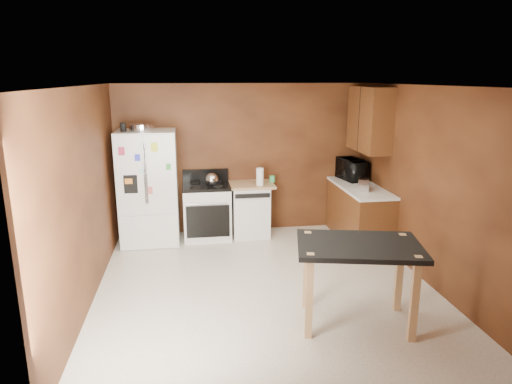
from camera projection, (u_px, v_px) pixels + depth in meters
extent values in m
plane|color=white|center=(264.00, 285.00, 5.86)|extent=(4.50, 4.50, 0.00)
plane|color=white|center=(265.00, 86.00, 5.25)|extent=(4.50, 4.50, 0.00)
plane|color=brown|center=(243.00, 159.00, 7.71)|extent=(4.20, 0.00, 4.20)
plane|color=brown|center=(315.00, 263.00, 3.40)|extent=(4.20, 0.00, 4.20)
plane|color=brown|center=(86.00, 197.00, 5.26)|extent=(0.00, 4.50, 4.50)
plane|color=brown|center=(426.00, 185.00, 5.86)|extent=(0.00, 4.50, 4.50)
cylinder|color=silver|center=(141.00, 127.00, 7.02)|extent=(0.38, 0.38, 0.10)
cylinder|color=black|center=(123.00, 127.00, 6.83)|extent=(0.09, 0.09, 0.13)
sphere|color=silver|center=(212.00, 179.00, 7.30)|extent=(0.21, 0.21, 0.21)
cylinder|color=white|center=(260.00, 177.00, 7.38)|extent=(0.13, 0.13, 0.28)
cylinder|color=#3EA35C|center=(272.00, 179.00, 7.62)|extent=(0.10, 0.10, 0.10)
cube|color=silver|center=(363.00, 184.00, 7.01)|extent=(0.24, 0.30, 0.19)
imported|color=black|center=(352.00, 170.00, 7.73)|extent=(0.50, 0.65, 0.32)
cube|color=white|center=(149.00, 187.00, 7.22)|extent=(0.90, 0.75, 1.80)
cube|color=white|center=(130.00, 176.00, 6.75)|extent=(0.43, 0.02, 1.20)
cube|color=white|center=(161.00, 175.00, 6.81)|extent=(0.43, 0.02, 1.20)
cube|color=white|center=(149.00, 232.00, 7.00)|extent=(0.88, 0.02, 0.54)
cube|color=black|center=(131.00, 184.00, 6.77)|extent=(0.20, 0.01, 0.28)
cylinder|color=silver|center=(144.00, 174.00, 6.75)|extent=(0.02, 0.02, 0.90)
cylinder|color=silver|center=(146.00, 174.00, 6.75)|extent=(0.02, 0.02, 0.90)
cube|color=#BF2D56|center=(121.00, 151.00, 6.62)|extent=(0.09, 0.00, 0.12)
cube|color=#373CEC|center=(137.00, 158.00, 6.68)|extent=(0.08, 0.00, 0.10)
cube|color=#EAFF35|center=(154.00, 147.00, 6.67)|extent=(0.10, 0.00, 0.13)
cube|color=green|center=(168.00, 167.00, 6.77)|extent=(0.07, 0.00, 0.09)
cube|color=orange|center=(129.00, 181.00, 6.74)|extent=(0.11, 0.00, 0.08)
cube|color=#CB5A5B|center=(150.00, 190.00, 6.82)|extent=(0.08, 0.00, 0.11)
cube|color=#9DECEA|center=(142.00, 171.00, 6.73)|extent=(0.07, 0.00, 0.07)
cube|color=white|center=(207.00, 213.00, 7.51)|extent=(0.76, 0.65, 0.85)
cube|color=black|center=(206.00, 186.00, 7.40)|extent=(0.76, 0.65, 0.05)
cube|color=black|center=(205.00, 175.00, 7.65)|extent=(0.76, 0.06, 0.20)
cube|color=black|center=(208.00, 222.00, 7.20)|extent=(0.68, 0.02, 0.52)
cylinder|color=silver|center=(208.00, 204.00, 7.12)|extent=(0.62, 0.02, 0.02)
cylinder|color=black|center=(195.00, 183.00, 7.52)|extent=(0.17, 0.17, 0.02)
cylinder|color=black|center=(217.00, 182.00, 7.57)|extent=(0.17, 0.17, 0.02)
cylinder|color=black|center=(195.00, 187.00, 7.22)|extent=(0.17, 0.17, 0.02)
cylinder|color=black|center=(218.00, 186.00, 7.27)|extent=(0.17, 0.17, 0.02)
cube|color=white|center=(250.00, 210.00, 7.64)|extent=(0.60, 0.60, 0.85)
cube|color=black|center=(253.00, 196.00, 7.26)|extent=(0.56, 0.02, 0.07)
cube|color=tan|center=(250.00, 185.00, 7.53)|extent=(0.78, 0.62, 0.04)
cube|color=brown|center=(359.00, 214.00, 7.40)|extent=(0.60, 1.55, 0.86)
cube|color=white|center=(361.00, 187.00, 7.29)|extent=(0.63, 1.58, 0.04)
cube|color=brown|center=(370.00, 119.00, 7.15)|extent=(0.35, 1.05, 1.00)
cube|color=black|center=(359.00, 120.00, 7.12)|extent=(0.01, 0.01, 1.00)
cube|color=black|center=(359.00, 246.00, 4.75)|extent=(1.43, 1.10, 0.05)
cube|color=tan|center=(307.00, 270.00, 5.20)|extent=(0.09, 0.09, 0.91)
cube|color=tan|center=(399.00, 273.00, 5.14)|extent=(0.09, 0.09, 0.91)
cube|color=tan|center=(309.00, 296.00, 4.59)|extent=(0.09, 0.09, 0.91)
cube|color=tan|center=(415.00, 299.00, 4.52)|extent=(0.09, 0.09, 0.91)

